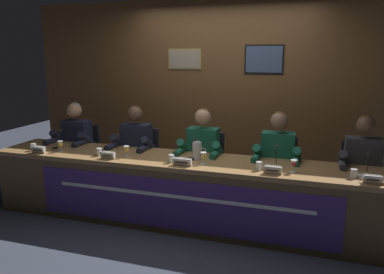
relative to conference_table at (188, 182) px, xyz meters
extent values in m
plane|color=#383D4C|center=(0.00, 0.12, -0.51)|extent=(12.00, 12.00, 0.00)
cube|color=brown|center=(0.00, 1.58, 0.79)|extent=(5.86, 0.12, 2.60)
cube|color=tan|center=(-0.55, 1.52, 1.27)|extent=(0.49, 0.02, 0.29)
cube|color=tan|center=(-0.55, 1.51, 1.27)|extent=(0.45, 0.01, 0.25)
cube|color=black|center=(0.56, 1.52, 1.27)|extent=(0.51, 0.02, 0.38)
cube|color=slate|center=(0.56, 1.51, 1.27)|extent=(0.47, 0.01, 0.34)
cube|color=olive|center=(0.00, 0.12, 0.20)|extent=(4.66, 0.73, 0.05)
cube|color=brown|center=(0.00, -0.22, -0.17)|extent=(4.60, 0.04, 0.68)
cube|color=brown|center=(-2.28, 0.12, -0.17)|extent=(0.08, 0.65, 0.68)
cube|color=#4C2D7A|center=(-0.05, -0.25, -0.17)|extent=(3.20, 0.01, 0.54)
cube|color=white|center=(-0.05, -0.25, -0.07)|extent=(2.72, 0.00, 0.04)
cylinder|color=black|center=(-1.74, 0.58, -0.50)|extent=(0.44, 0.44, 0.02)
cylinder|color=black|center=(-1.74, 0.58, -0.28)|extent=(0.05, 0.05, 0.42)
cube|color=#232328|center=(-1.74, 0.58, -0.05)|extent=(0.44, 0.44, 0.03)
cube|color=#232328|center=(-1.74, 0.78, 0.18)|extent=(0.40, 0.05, 0.44)
cylinder|color=black|center=(-1.84, 0.23, -0.28)|extent=(0.10, 0.10, 0.47)
cylinder|color=black|center=(-1.64, 0.23, -0.28)|extent=(0.10, 0.10, 0.47)
cylinder|color=black|center=(-1.84, 0.38, 0.01)|extent=(0.13, 0.34, 0.13)
cylinder|color=black|center=(-1.64, 0.38, 0.01)|extent=(0.13, 0.34, 0.13)
cube|color=#1E2338|center=(-1.74, 0.55, 0.25)|extent=(0.36, 0.20, 0.48)
sphere|color=tan|center=(-1.74, 0.53, 0.63)|extent=(0.19, 0.19, 0.19)
sphere|color=gray|center=(-1.74, 0.55, 0.64)|extent=(0.17, 0.17, 0.17)
cylinder|color=#1E2338|center=(-1.95, 0.45, 0.27)|extent=(0.09, 0.30, 0.25)
cylinder|color=#1E2338|center=(-1.53, 0.45, 0.27)|extent=(0.09, 0.30, 0.25)
cylinder|color=#1E2338|center=(-1.95, 0.29, 0.25)|extent=(0.07, 0.24, 0.07)
cylinder|color=#1E2338|center=(-1.53, 0.29, 0.25)|extent=(0.07, 0.24, 0.07)
cube|color=white|center=(-1.78, -0.17, 0.26)|extent=(0.17, 0.03, 0.08)
cube|color=white|center=(-1.78, -0.14, 0.26)|extent=(0.17, 0.03, 0.08)
cube|color=black|center=(-1.78, -0.17, 0.26)|extent=(0.12, 0.01, 0.01)
cylinder|color=white|center=(-1.58, -0.01, 0.22)|extent=(0.06, 0.06, 0.00)
cylinder|color=white|center=(-1.58, -0.01, 0.25)|extent=(0.01, 0.01, 0.05)
cone|color=white|center=(-1.58, -0.01, 0.31)|extent=(0.06, 0.06, 0.06)
cylinder|color=yellow|center=(-1.58, -0.01, 0.31)|extent=(0.04, 0.04, 0.04)
cylinder|color=silver|center=(-1.90, -0.08, 0.27)|extent=(0.06, 0.06, 0.08)
cylinder|color=silver|center=(-1.90, -0.08, 0.25)|extent=(0.05, 0.05, 0.05)
cylinder|color=black|center=(-1.72, 0.08, 0.23)|extent=(0.06, 0.06, 0.02)
cylinder|color=black|center=(-1.72, 0.14, 0.33)|extent=(0.01, 0.13, 0.18)
sphere|color=#2D2D2D|center=(-1.72, 0.20, 0.42)|extent=(0.03, 0.03, 0.03)
cylinder|color=black|center=(-0.87, 0.58, -0.50)|extent=(0.44, 0.44, 0.02)
cylinder|color=black|center=(-0.87, 0.58, -0.28)|extent=(0.05, 0.05, 0.42)
cube|color=#232328|center=(-0.87, 0.58, -0.05)|extent=(0.44, 0.44, 0.03)
cube|color=#232328|center=(-0.87, 0.78, 0.18)|extent=(0.40, 0.05, 0.44)
cylinder|color=black|center=(-0.97, 0.23, -0.28)|extent=(0.10, 0.10, 0.47)
cylinder|color=black|center=(-0.77, 0.23, -0.28)|extent=(0.10, 0.10, 0.47)
cylinder|color=black|center=(-0.97, 0.38, 0.01)|extent=(0.13, 0.34, 0.13)
cylinder|color=black|center=(-0.77, 0.38, 0.01)|extent=(0.13, 0.34, 0.13)
cube|color=#1E2338|center=(-0.87, 0.55, 0.25)|extent=(0.36, 0.20, 0.48)
sphere|color=brown|center=(-0.87, 0.53, 0.63)|extent=(0.19, 0.19, 0.19)
sphere|color=#331E0F|center=(-0.87, 0.55, 0.64)|extent=(0.17, 0.17, 0.17)
cylinder|color=#1E2338|center=(-1.08, 0.45, 0.27)|extent=(0.09, 0.30, 0.25)
cylinder|color=#1E2338|center=(-0.66, 0.45, 0.27)|extent=(0.09, 0.30, 0.25)
cylinder|color=#1E2338|center=(-1.08, 0.29, 0.25)|extent=(0.07, 0.24, 0.07)
cylinder|color=#1E2338|center=(-0.66, 0.29, 0.25)|extent=(0.07, 0.24, 0.07)
cube|color=white|center=(-0.88, -0.15, 0.26)|extent=(0.16, 0.03, 0.08)
cube|color=white|center=(-0.88, -0.11, 0.26)|extent=(0.16, 0.03, 0.08)
cube|color=black|center=(-0.88, -0.15, 0.26)|extent=(0.11, 0.01, 0.01)
cylinder|color=white|center=(-0.73, 0.00, 0.22)|extent=(0.06, 0.06, 0.00)
cylinder|color=white|center=(-0.73, 0.00, 0.25)|extent=(0.01, 0.01, 0.05)
cone|color=white|center=(-0.73, 0.00, 0.31)|extent=(0.06, 0.06, 0.06)
cylinder|color=yellow|center=(-0.73, 0.00, 0.31)|extent=(0.04, 0.04, 0.04)
cylinder|color=silver|center=(-1.04, -0.04, 0.27)|extent=(0.06, 0.06, 0.08)
cylinder|color=silver|center=(-1.04, -0.04, 0.25)|extent=(0.05, 0.05, 0.05)
cylinder|color=black|center=(-0.92, 0.04, 0.23)|extent=(0.06, 0.06, 0.02)
cylinder|color=black|center=(-0.92, 0.10, 0.33)|extent=(0.01, 0.13, 0.18)
sphere|color=#2D2D2D|center=(-0.92, 0.17, 0.42)|extent=(0.03, 0.03, 0.03)
cylinder|color=black|center=(0.00, 0.58, -0.50)|extent=(0.44, 0.44, 0.02)
cylinder|color=black|center=(0.00, 0.58, -0.28)|extent=(0.05, 0.05, 0.42)
cube|color=#232328|center=(0.00, 0.58, -0.05)|extent=(0.44, 0.44, 0.03)
cube|color=#232328|center=(0.00, 0.78, 0.18)|extent=(0.40, 0.05, 0.44)
cylinder|color=black|center=(-0.10, 0.23, -0.28)|extent=(0.10, 0.10, 0.47)
cylinder|color=black|center=(0.10, 0.23, -0.28)|extent=(0.10, 0.10, 0.47)
cylinder|color=black|center=(-0.10, 0.38, 0.01)|extent=(0.13, 0.34, 0.13)
cylinder|color=black|center=(0.10, 0.38, 0.01)|extent=(0.13, 0.34, 0.13)
cube|color=#196047|center=(0.00, 0.55, 0.25)|extent=(0.36, 0.20, 0.48)
sphere|color=tan|center=(0.00, 0.53, 0.63)|extent=(0.19, 0.19, 0.19)
sphere|color=#593819|center=(0.00, 0.55, 0.64)|extent=(0.17, 0.17, 0.17)
cylinder|color=#196047|center=(-0.21, 0.45, 0.27)|extent=(0.09, 0.30, 0.25)
cylinder|color=#196047|center=(0.21, 0.45, 0.27)|extent=(0.09, 0.30, 0.25)
cylinder|color=#196047|center=(-0.21, 0.29, 0.25)|extent=(0.07, 0.24, 0.07)
cylinder|color=#196047|center=(0.21, 0.29, 0.25)|extent=(0.07, 0.24, 0.07)
cube|color=white|center=(-0.02, -0.15, 0.26)|extent=(0.20, 0.03, 0.08)
cube|color=white|center=(-0.02, -0.12, 0.26)|extent=(0.20, 0.03, 0.08)
cube|color=black|center=(-0.02, -0.15, 0.26)|extent=(0.14, 0.01, 0.01)
cylinder|color=white|center=(0.17, 0.00, 0.22)|extent=(0.06, 0.06, 0.00)
cylinder|color=white|center=(0.17, 0.00, 0.25)|extent=(0.01, 0.01, 0.05)
cone|color=white|center=(0.17, 0.00, 0.31)|extent=(0.06, 0.06, 0.06)
cylinder|color=yellow|center=(0.17, 0.00, 0.31)|extent=(0.04, 0.04, 0.04)
cylinder|color=silver|center=(-0.17, -0.06, 0.27)|extent=(0.06, 0.06, 0.08)
cylinder|color=silver|center=(-0.17, -0.06, 0.25)|extent=(0.05, 0.05, 0.05)
cylinder|color=black|center=(0.00, 0.10, 0.23)|extent=(0.06, 0.06, 0.02)
cylinder|color=black|center=(0.00, 0.17, 0.33)|extent=(0.01, 0.13, 0.18)
sphere|color=#2D2D2D|center=(0.00, 0.23, 0.42)|extent=(0.03, 0.03, 0.03)
cylinder|color=black|center=(0.87, 0.58, -0.50)|extent=(0.44, 0.44, 0.02)
cylinder|color=black|center=(0.87, 0.58, -0.28)|extent=(0.05, 0.05, 0.42)
cube|color=#232328|center=(0.87, 0.58, -0.05)|extent=(0.44, 0.44, 0.03)
cube|color=#232328|center=(0.87, 0.78, 0.18)|extent=(0.40, 0.05, 0.44)
cylinder|color=black|center=(0.77, 0.23, -0.28)|extent=(0.10, 0.10, 0.47)
cylinder|color=black|center=(0.97, 0.23, -0.28)|extent=(0.10, 0.10, 0.47)
cylinder|color=black|center=(0.77, 0.38, 0.01)|extent=(0.13, 0.34, 0.13)
cylinder|color=black|center=(0.97, 0.38, 0.01)|extent=(0.13, 0.34, 0.13)
cube|color=#196047|center=(0.87, 0.55, 0.25)|extent=(0.36, 0.20, 0.48)
sphere|color=#8E664C|center=(0.87, 0.53, 0.63)|extent=(0.19, 0.19, 0.19)
sphere|color=#593819|center=(0.87, 0.55, 0.64)|extent=(0.17, 0.17, 0.17)
cylinder|color=#196047|center=(0.66, 0.45, 0.27)|extent=(0.09, 0.30, 0.25)
cylinder|color=#196047|center=(1.08, 0.45, 0.27)|extent=(0.09, 0.30, 0.25)
cylinder|color=#196047|center=(0.66, 0.29, 0.25)|extent=(0.07, 0.24, 0.07)
cylinder|color=#196047|center=(1.08, 0.29, 0.25)|extent=(0.07, 0.24, 0.07)
cube|color=white|center=(0.89, -0.15, 0.26)|extent=(0.17, 0.03, 0.08)
cube|color=white|center=(0.89, -0.11, 0.26)|extent=(0.17, 0.03, 0.08)
cube|color=black|center=(0.89, -0.15, 0.26)|extent=(0.12, 0.01, 0.01)
cylinder|color=white|center=(1.08, -0.01, 0.22)|extent=(0.06, 0.06, 0.00)
cylinder|color=white|center=(1.08, -0.01, 0.25)|extent=(0.01, 0.01, 0.05)
cone|color=white|center=(1.08, -0.01, 0.31)|extent=(0.06, 0.06, 0.06)
cylinder|color=#B21E2D|center=(1.08, -0.01, 0.31)|extent=(0.04, 0.04, 0.04)
cylinder|color=silver|center=(0.75, -0.05, 0.27)|extent=(0.06, 0.06, 0.08)
cylinder|color=silver|center=(0.75, -0.05, 0.25)|extent=(0.05, 0.05, 0.05)
cylinder|color=black|center=(0.89, 0.05, 0.23)|extent=(0.06, 0.06, 0.02)
cylinder|color=black|center=(0.89, 0.11, 0.33)|extent=(0.01, 0.13, 0.18)
sphere|color=#2D2D2D|center=(0.89, 0.18, 0.42)|extent=(0.03, 0.03, 0.03)
cylinder|color=black|center=(1.75, 0.58, -0.50)|extent=(0.44, 0.44, 0.02)
cylinder|color=black|center=(1.75, 0.58, -0.28)|extent=(0.05, 0.05, 0.42)
cube|color=#232328|center=(1.75, 0.58, -0.05)|extent=(0.44, 0.44, 0.03)
cube|color=#232328|center=(1.75, 0.78, 0.18)|extent=(0.40, 0.05, 0.44)
cylinder|color=black|center=(1.65, 0.23, -0.28)|extent=(0.10, 0.10, 0.47)
cylinder|color=black|center=(1.85, 0.23, -0.28)|extent=(0.10, 0.10, 0.47)
cylinder|color=black|center=(1.65, 0.38, 0.01)|extent=(0.13, 0.34, 0.13)
cylinder|color=black|center=(1.85, 0.38, 0.01)|extent=(0.13, 0.34, 0.13)
cube|color=#38383D|center=(1.75, 0.55, 0.25)|extent=(0.36, 0.20, 0.48)
sphere|color=brown|center=(1.75, 0.53, 0.63)|extent=(0.19, 0.19, 0.19)
sphere|color=#593819|center=(1.75, 0.55, 0.64)|extent=(0.17, 0.17, 0.17)
cylinder|color=#38383D|center=(1.54, 0.45, 0.27)|extent=(0.09, 0.30, 0.25)
cylinder|color=#38383D|center=(1.54, 0.29, 0.25)|extent=(0.07, 0.24, 0.07)
cube|color=white|center=(1.76, -0.16, 0.26)|extent=(0.16, 0.03, 0.08)
cube|color=white|center=(1.76, -0.13, 0.26)|extent=(0.16, 0.03, 0.08)
cube|color=black|center=(1.76, -0.16, 0.26)|extent=(0.11, 0.01, 0.01)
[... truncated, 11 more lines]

